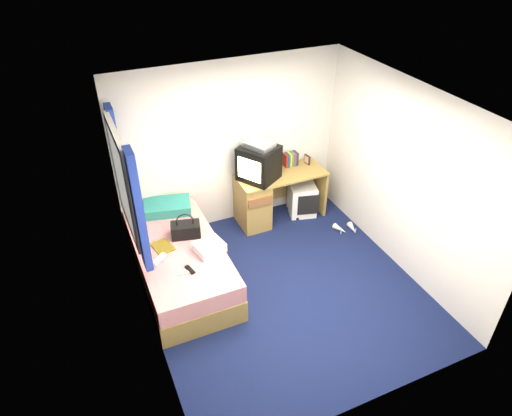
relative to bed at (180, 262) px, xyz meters
name	(u,v)px	position (x,y,z in m)	size (l,w,h in m)	color
ground	(283,289)	(1.10, -0.70, -0.27)	(3.40, 3.40, 0.00)	#0C1438
room_shell	(288,190)	(1.10, -0.70, 1.18)	(3.40, 3.40, 3.40)	white
bed	(180,262)	(0.00, 0.00, 0.00)	(1.01, 2.00, 0.54)	#A28543
pillow	(167,207)	(0.08, 0.77, 0.34)	(0.61, 0.39, 0.13)	#175B98
desk	(263,198)	(1.48, 0.74, 0.14)	(1.30, 0.55, 0.75)	#A28543
storage_cube	(302,199)	(2.10, 0.69, -0.03)	(0.38, 0.38, 0.48)	white
crt_tv	(259,163)	(1.40, 0.74, 0.73)	(0.64, 0.66, 0.49)	black
vcr	(259,145)	(1.41, 0.74, 1.01)	(0.39, 0.28, 0.07)	silver
book_row	(290,159)	(1.99, 0.90, 0.58)	(0.20, 0.13, 0.20)	maroon
picture_frame	(307,159)	(2.24, 0.84, 0.55)	(0.02, 0.12, 0.14)	black
pink_water_bottle	(277,170)	(1.66, 0.68, 0.59)	(0.07, 0.07, 0.22)	#C61B43
aerosol_can	(271,168)	(1.62, 0.79, 0.58)	(0.05, 0.05, 0.19)	white
handbag	(186,229)	(0.15, 0.15, 0.37)	(0.40, 0.28, 0.33)	black
towel	(209,247)	(0.32, -0.25, 0.33)	(0.33, 0.28, 0.11)	silver
magazine	(163,247)	(-0.18, 0.04, 0.28)	(0.21, 0.28, 0.01)	gold
water_bottle	(159,260)	(-0.28, -0.21, 0.31)	(0.07, 0.07, 0.20)	white
colour_swatch_fan	(187,272)	(-0.04, -0.51, 0.28)	(0.22, 0.06, 0.01)	yellow
remote_control	(190,270)	(0.00, -0.49, 0.28)	(0.05, 0.16, 0.02)	black
window_assembly	(126,183)	(-0.45, 0.20, 1.15)	(0.11, 1.42, 1.40)	silver
white_heels	(346,229)	(2.48, 0.00, -0.23)	(0.32, 0.30, 0.09)	beige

